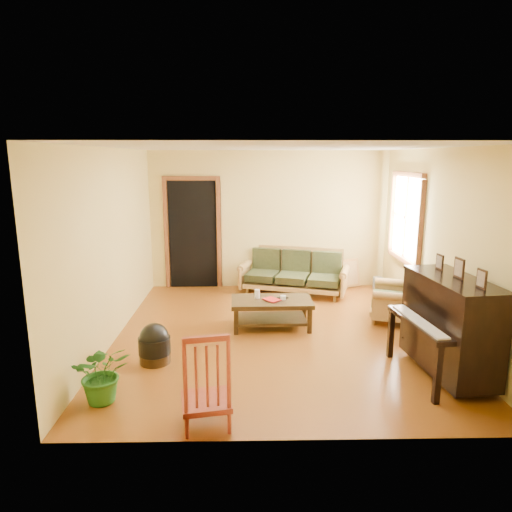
{
  "coord_description": "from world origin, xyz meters",
  "views": [
    {
      "loc": [
        -0.42,
        -6.12,
        2.47
      ],
      "look_at": [
        -0.29,
        0.2,
        1.1
      ],
      "focal_mm": 32.0,
      "sensor_mm": 36.0,
      "label": 1
    }
  ],
  "objects_px": {
    "red_chair": "(205,377)",
    "footstool": "(155,348)",
    "armchair": "(394,294)",
    "ceramic_crock": "(378,283)",
    "sofa": "(293,272)",
    "piano": "(450,328)",
    "potted_plant": "(103,373)",
    "coffee_table": "(272,313)"
  },
  "relations": [
    {
      "from": "red_chair",
      "to": "footstool",
      "type": "bearing_deg",
      "value": 108.56
    },
    {
      "from": "armchair",
      "to": "red_chair",
      "type": "relative_size",
      "value": 0.86
    },
    {
      "from": "armchair",
      "to": "ceramic_crock",
      "type": "relative_size",
      "value": 3.59
    },
    {
      "from": "red_chair",
      "to": "ceramic_crock",
      "type": "relative_size",
      "value": 4.16
    },
    {
      "from": "sofa",
      "to": "ceramic_crock",
      "type": "relative_size",
      "value": 8.36
    },
    {
      "from": "sofa",
      "to": "footstool",
      "type": "xyz_separation_m",
      "value": [
        -1.99,
        -2.86,
        -0.23
      ]
    },
    {
      "from": "sofa",
      "to": "piano",
      "type": "distance_m",
      "value": 3.58
    },
    {
      "from": "potted_plant",
      "to": "sofa",
      "type": "bearing_deg",
      "value": 58.19
    },
    {
      "from": "sofa",
      "to": "armchair",
      "type": "bearing_deg",
      "value": -28.0
    },
    {
      "from": "armchair",
      "to": "sofa",
      "type": "bearing_deg",
      "value": 152.99
    },
    {
      "from": "piano",
      "to": "potted_plant",
      "type": "xyz_separation_m",
      "value": [
        -3.78,
        -0.49,
        -0.27
      ]
    },
    {
      "from": "armchair",
      "to": "piano",
      "type": "height_order",
      "value": "piano"
    },
    {
      "from": "sofa",
      "to": "armchair",
      "type": "relative_size",
      "value": 2.33
    },
    {
      "from": "coffee_table",
      "to": "potted_plant",
      "type": "xyz_separation_m",
      "value": [
        -1.84,
        -2.07,
        0.1
      ]
    },
    {
      "from": "piano",
      "to": "footstool",
      "type": "distance_m",
      "value": 3.48
    },
    {
      "from": "coffee_table",
      "to": "potted_plant",
      "type": "bearing_deg",
      "value": -131.75
    },
    {
      "from": "coffee_table",
      "to": "armchair",
      "type": "xyz_separation_m",
      "value": [
        1.9,
        0.27,
        0.2
      ]
    },
    {
      "from": "potted_plant",
      "to": "coffee_table",
      "type": "bearing_deg",
      "value": 48.25
    },
    {
      "from": "potted_plant",
      "to": "ceramic_crock",
      "type": "bearing_deg",
      "value": 45.34
    },
    {
      "from": "coffee_table",
      "to": "red_chair",
      "type": "height_order",
      "value": "red_chair"
    },
    {
      "from": "armchair",
      "to": "red_chair",
      "type": "distance_m",
      "value": 3.84
    },
    {
      "from": "footstool",
      "to": "piano",
      "type": "bearing_deg",
      "value": -6.84
    },
    {
      "from": "ceramic_crock",
      "to": "potted_plant",
      "type": "relative_size",
      "value": 0.36
    },
    {
      "from": "armchair",
      "to": "piano",
      "type": "distance_m",
      "value": 1.85
    },
    {
      "from": "armchair",
      "to": "potted_plant",
      "type": "bearing_deg",
      "value": -129.79
    },
    {
      "from": "footstool",
      "to": "sofa",
      "type": "bearing_deg",
      "value": 55.24
    },
    {
      "from": "red_chair",
      "to": "potted_plant",
      "type": "relative_size",
      "value": 1.52
    },
    {
      "from": "sofa",
      "to": "red_chair",
      "type": "relative_size",
      "value": 2.01
    },
    {
      "from": "sofa",
      "to": "footstool",
      "type": "distance_m",
      "value": 3.49
    },
    {
      "from": "piano",
      "to": "potted_plant",
      "type": "distance_m",
      "value": 3.82
    },
    {
      "from": "coffee_table",
      "to": "red_chair",
      "type": "xyz_separation_m",
      "value": [
        -0.75,
        -2.51,
        0.26
      ]
    },
    {
      "from": "coffee_table",
      "to": "red_chair",
      "type": "bearing_deg",
      "value": -106.69
    },
    {
      "from": "red_chair",
      "to": "potted_plant",
      "type": "distance_m",
      "value": 1.19
    },
    {
      "from": "piano",
      "to": "potted_plant",
      "type": "height_order",
      "value": "piano"
    },
    {
      "from": "coffee_table",
      "to": "piano",
      "type": "height_order",
      "value": "piano"
    },
    {
      "from": "coffee_table",
      "to": "potted_plant",
      "type": "distance_m",
      "value": 2.77
    },
    {
      "from": "armchair",
      "to": "piano",
      "type": "xyz_separation_m",
      "value": [
        0.03,
        -1.85,
        0.17
      ]
    },
    {
      "from": "coffee_table",
      "to": "red_chair",
      "type": "relative_size",
      "value": 1.23
    },
    {
      "from": "red_chair",
      "to": "ceramic_crock",
      "type": "bearing_deg",
      "value": 46.69
    },
    {
      "from": "sofa",
      "to": "ceramic_crock",
      "type": "distance_m",
      "value": 1.7
    },
    {
      "from": "footstool",
      "to": "potted_plant",
      "type": "distance_m",
      "value": 0.98
    },
    {
      "from": "armchair",
      "to": "ceramic_crock",
      "type": "xyz_separation_m",
      "value": [
        0.24,
        1.69,
        -0.3
      ]
    }
  ]
}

